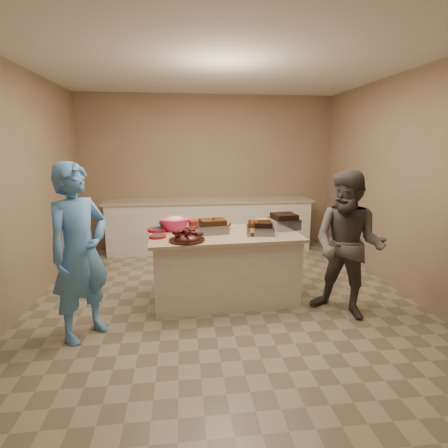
{
  "coord_description": "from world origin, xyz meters",
  "views": [
    {
      "loc": [
        -0.47,
        -3.85,
        1.81
      ],
      "look_at": [
        0.01,
        0.13,
        0.92
      ],
      "focal_mm": 28.0,
      "sensor_mm": 36.0,
      "label": 1
    }
  ],
  "objects": [
    {
      "name": "mustard_bottle",
      "position": [
        -0.17,
        0.17,
        0.82
      ],
      "size": [
        0.05,
        0.05,
        0.12
      ],
      "primitive_type": "cylinder",
      "rotation": [
        0.0,
        0.0,
        0.05
      ],
      "color": "#EBB400",
      "rests_on": "island"
    },
    {
      "name": "guest_gray",
      "position": [
        1.26,
        -0.48,
        0.0
      ],
      "size": [
        1.65,
        1.67,
        0.6
      ],
      "primitive_type": "imported",
      "rotation": [
        0.0,
        0.0,
        -0.77
      ],
      "color": "#54514C",
      "rests_on": "ground"
    },
    {
      "name": "coleslaw_bowl",
      "position": [
        -0.57,
        0.32,
        0.82
      ],
      "size": [
        0.38,
        0.38,
        0.25
      ],
      "primitive_type": null,
      "rotation": [
        0.0,
        0.0,
        0.05
      ],
      "color": "#FB2E70",
      "rests_on": "island"
    },
    {
      "name": "basket_stack",
      "position": [
        -0.3,
        0.42,
        0.82
      ],
      "size": [
        0.21,
        0.18,
        0.09
      ],
      "primitive_type": "cube",
      "rotation": [
        0.0,
        0.0,
        0.28
      ],
      "color": "maroon",
      "rests_on": "island"
    },
    {
      "name": "island",
      "position": [
        0.01,
        0.08,
        0.0
      ],
      "size": [
        1.77,
        1.0,
        0.82
      ],
      "primitive_type": null,
      "rotation": [
        0.0,
        0.0,
        0.05
      ],
      "color": "silver",
      "rests_on": "ground"
    },
    {
      "name": "brisket_tray",
      "position": [
        0.41,
        -0.01,
        0.82
      ],
      "size": [
        0.34,
        0.29,
        0.09
      ],
      "primitive_type": "cube",
      "rotation": [
        0.0,
        0.0,
        -0.13
      ],
      "color": "black",
      "rests_on": "island"
    },
    {
      "name": "sauce_bowl",
      "position": [
        0.03,
        0.24,
        0.82
      ],
      "size": [
        0.14,
        0.05,
        0.14
      ],
      "primitive_type": "imported",
      "rotation": [
        0.0,
        0.0,
        0.05
      ],
      "color": "silver",
      "rests_on": "island"
    },
    {
      "name": "plastic_cup",
      "position": [
        -0.71,
        0.39,
        0.82
      ],
      "size": [
        0.11,
        0.1,
        0.1
      ],
      "primitive_type": "imported",
      "rotation": [
        0.0,
        0.0,
        0.05
      ],
      "color": "brown",
      "rests_on": "island"
    },
    {
      "name": "plate_stack_large",
      "position": [
        -0.77,
        0.29,
        0.82
      ],
      "size": [
        0.26,
        0.26,
        0.03
      ],
      "primitive_type": "cylinder",
      "rotation": [
        0.0,
        0.0,
        0.05
      ],
      "color": "maroon",
      "rests_on": "island"
    },
    {
      "name": "back_counter",
      "position": [
        0.0,
        2.2,
        0.45
      ],
      "size": [
        3.6,
        0.64,
        0.9
      ],
      "primitive_type": null,
      "color": "silver",
      "rests_on": "ground"
    },
    {
      "name": "sausage_plate",
      "position": [
        0.02,
        0.4,
        0.82
      ],
      "size": [
        0.31,
        0.31,
        0.05
      ],
      "primitive_type": "cylinder",
      "rotation": [
        0.0,
        0.0,
        -0.13
      ],
      "color": "silver",
      "rests_on": "island"
    },
    {
      "name": "plate_stack_small",
      "position": [
        -0.76,
        -0.03,
        0.82
      ],
      "size": [
        0.2,
        0.2,
        0.03
      ],
      "primitive_type": "cylinder",
      "rotation": [
        0.0,
        0.0,
        0.05
      ],
      "color": "maroon",
      "rests_on": "island"
    },
    {
      "name": "roasting_pan",
      "position": [
        0.77,
        0.24,
        0.82
      ],
      "size": [
        0.36,
        0.36,
        0.13
      ],
      "primitive_type": "cube",
      "rotation": [
        0.0,
        0.0,
        0.14
      ],
      "color": "gray",
      "rests_on": "island"
    },
    {
      "name": "bbq_bottle_b",
      "position": [
        0.35,
        -0.07,
        0.82
      ],
      "size": [
        0.06,
        0.06,
        0.17
      ],
      "primitive_type": "cylinder",
      "rotation": [
        0.0,
        0.0,
        0.05
      ],
      "color": "#431C0C",
      "rests_on": "island"
    },
    {
      "name": "guest_blue",
      "position": [
        -1.43,
        -0.6,
        0.0
      ],
      "size": [
        1.7,
        1.53,
        0.4
      ],
      "primitive_type": "imported",
      "rotation": [
        0.0,
        0.0,
        0.89
      ],
      "color": "#4D8ED8",
      "rests_on": "ground"
    },
    {
      "name": "bbq_bottle_a",
      "position": [
        0.3,
        -0.1,
        0.82
      ],
      "size": [
        0.06,
        0.06,
        0.18
      ],
      "primitive_type": "cylinder",
      "rotation": [
        0.0,
        0.0,
        0.05
      ],
      "color": "#431C0C",
      "rests_on": "island"
    },
    {
      "name": "mac_cheese_dish",
      "position": [
        0.58,
        0.47,
        0.82
      ],
      "size": [
        0.33,
        0.27,
        0.08
      ],
      "primitive_type": "cube",
      "rotation": [
        0.0,
        0.0,
        0.27
      ],
      "color": "yellow",
      "rests_on": "island"
    },
    {
      "name": "pulled_pork_tray",
      "position": [
        -0.13,
        0.12,
        0.82
      ],
      "size": [
        0.37,
        0.3,
        0.1
      ],
      "primitive_type": "cube",
      "rotation": [
        0.0,
        0.0,
        0.14
      ],
      "color": "#47230F",
      "rests_on": "island"
    },
    {
      "name": "room",
      "position": [
        0.0,
        0.0,
        0.0
      ],
      "size": [
        4.5,
        5.0,
        2.7
      ],
      "primitive_type": null,
      "color": "#94795E",
      "rests_on": "ground"
    },
    {
      "name": "rib_platter",
      "position": [
        -0.43,
        -0.21,
        0.82
      ],
      "size": [
        0.41,
        0.41,
        0.16
      ],
      "primitive_type": null,
      "rotation": [
        0.0,
        0.0,
        -0.06
      ],
      "color": "#42110D",
      "rests_on": "island"
    }
  ]
}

